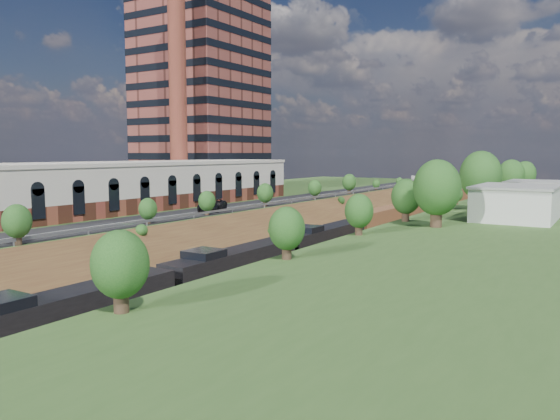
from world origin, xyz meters
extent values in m
plane|color=#6B665B|center=(0.00, 0.00, 0.00)|extent=(400.00, 400.00, 0.00)
cube|color=#395C26|center=(-33.00, 60.00, 2.50)|extent=(44.00, 180.00, 5.00)
cube|color=brown|center=(-11.00, 60.00, 0.00)|extent=(10.00, 180.00, 10.00)
cube|color=brown|center=(11.00, 60.00, 0.00)|extent=(10.00, 180.00, 10.00)
cube|color=gray|center=(-2.60, 60.00, 0.09)|extent=(1.58, 180.00, 0.18)
cube|color=gray|center=(2.60, 60.00, 0.09)|extent=(1.58, 180.00, 0.18)
cube|color=black|center=(-15.50, 60.00, 5.05)|extent=(8.00, 180.00, 0.10)
cube|color=#99999E|center=(-11.40, 60.00, 5.55)|extent=(0.06, 171.00, 0.30)
cube|color=brown|center=(-28.00, 38.00, 6.10)|extent=(14.00, 62.00, 2.20)
cube|color=beige|center=(-28.00, 38.00, 9.35)|extent=(14.00, 62.00, 4.30)
cube|color=beige|center=(-28.00, 38.00, 11.75)|extent=(14.30, 62.30, 0.50)
cube|color=brown|center=(-44.00, 72.00, 27.00)|extent=(22.00, 22.00, 44.00)
cylinder|color=brown|center=(-36.00, 56.00, 25.00)|extent=(3.20, 3.20, 40.00)
cube|color=gray|center=(-11.50, 122.00, 3.10)|extent=(1.50, 8.00, 6.20)
cube|color=gray|center=(11.50, 122.00, 3.10)|extent=(1.50, 8.00, 6.20)
cube|color=gray|center=(0.00, 122.00, 6.20)|extent=(24.00, 8.00, 1.00)
cube|color=gray|center=(0.00, 118.00, 7.00)|extent=(24.00, 0.30, 0.80)
cube|color=gray|center=(0.00, 126.00, 7.00)|extent=(24.00, 0.30, 0.80)
cube|color=silver|center=(23.50, 52.00, 7.00)|extent=(9.00, 12.00, 4.00)
cube|color=silver|center=(23.00, 74.00, 6.80)|extent=(8.00, 10.00, 3.60)
cylinder|color=#473323|center=(17.00, 40.00, 6.31)|extent=(1.30, 1.30, 2.62)
ellipsoid|color=#1B4D1B|center=(17.00, 40.00, 9.46)|extent=(5.25, 5.25, 6.30)
cylinder|color=#473323|center=(-11.80, 20.00, 5.61)|extent=(0.66, 0.66, 1.22)
ellipsoid|color=#1B4D1B|center=(-11.80, 20.00, 7.08)|extent=(2.45, 2.45, 2.94)
cube|color=black|center=(2.60, 2.28, 2.38)|extent=(3.04, 18.25, 2.96)
cube|color=black|center=(2.60, -2.35, 4.10)|extent=(2.98, 3.10, 0.90)
cube|color=black|center=(2.60, 21.53, 2.38)|extent=(3.04, 18.25, 2.96)
cube|color=black|center=(2.60, 40.78, 2.38)|extent=(3.04, 18.25, 2.96)
cube|color=brown|center=(2.60, 83.33, 2.73)|extent=(3.04, 64.84, 3.65)
imported|color=black|center=(-14.54, 39.19, 5.97)|extent=(5.06, 6.92, 1.75)
camera|label=1|loc=(34.35, -20.80, 13.32)|focal=35.00mm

